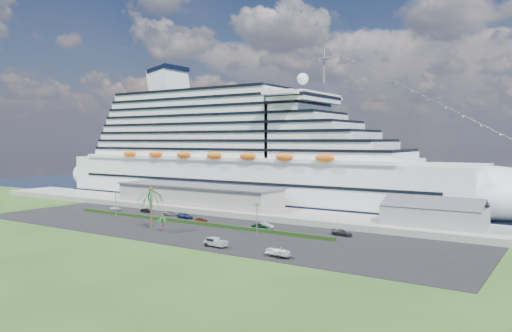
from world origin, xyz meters
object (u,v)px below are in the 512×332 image
Objects in this scene: cruise_ship at (246,157)px; pickup_truck at (215,242)px; parked_car_3 at (185,216)px; boat_trailer at (279,251)px.

pickup_truck is (38.55, -67.82, -15.51)m from cruise_ship.
cruise_ship reaches higher than parked_car_3.
cruise_ship is 89.21m from boat_trailer.
cruise_ship is at bearing 119.62° from pickup_truck.
cruise_ship reaches higher than pickup_truck.
pickup_truck is at bearing 177.29° from boat_trailer.
boat_trailer is (16.38, -0.78, 0.17)m from pickup_truck.
pickup_truck is at bearing -60.38° from cruise_ship.
pickup_truck reaches higher than boat_trailer.
pickup_truck reaches higher than parked_car_3.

